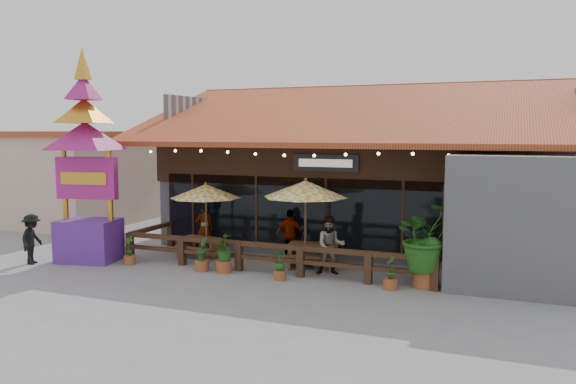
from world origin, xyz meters
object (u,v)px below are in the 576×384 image
at_px(umbrella_right, 306,189).
at_px(tropical_plant, 426,239).
at_px(umbrella_left, 206,192).
at_px(thai_sign_tower, 85,142).
at_px(picnic_table_left, 201,244).
at_px(pedestrian, 32,239).
at_px(picnic_table_right, 313,251).

height_order(umbrella_right, tropical_plant, umbrella_right).
xyz_separation_m(umbrella_right, tropical_plant, (3.77, -0.91, -1.10)).
xyz_separation_m(umbrella_left, thai_sign_tower, (-3.22, -2.01, 1.68)).
distance_m(umbrella_left, picnic_table_left, 1.77).
xyz_separation_m(umbrella_left, tropical_plant, (7.42, -1.19, -0.86)).
bearing_deg(tropical_plant, pedestrian, -171.40).
relative_size(umbrella_right, thai_sign_tower, 0.41).
bearing_deg(tropical_plant, umbrella_right, 166.39).
distance_m(picnic_table_right, thai_sign_tower, 8.07).
xyz_separation_m(picnic_table_right, pedestrian, (-8.48, -2.93, 0.30)).
distance_m(thai_sign_tower, pedestrian, 3.54).
relative_size(picnic_table_right, pedestrian, 1.07).
xyz_separation_m(thai_sign_tower, pedestrian, (-1.41, -1.00, -3.09)).
relative_size(picnic_table_right, thai_sign_tower, 0.23).
distance_m(umbrella_left, picnic_table_right, 4.22).
bearing_deg(picnic_table_left, thai_sign_tower, -148.92).
relative_size(umbrella_right, tropical_plant, 1.29).
distance_m(umbrella_right, thai_sign_tower, 7.23).
xyz_separation_m(umbrella_left, pedestrian, (-4.62, -3.01, -1.41)).
relative_size(umbrella_right, pedestrian, 1.89).
distance_m(picnic_table_left, pedestrian, 5.34).
distance_m(umbrella_left, pedestrian, 5.69).
bearing_deg(picnic_table_right, pedestrian, -160.96).
relative_size(umbrella_left, umbrella_right, 0.99).
bearing_deg(tropical_plant, picnic_table_right, 162.81).
distance_m(umbrella_left, thai_sign_tower, 4.15).
bearing_deg(umbrella_right, picnic_table_left, 178.05).
xyz_separation_m(umbrella_right, picnic_table_left, (-3.79, 0.13, -2.00)).
xyz_separation_m(umbrella_right, pedestrian, (-8.28, -2.73, -1.65)).
bearing_deg(picnic_table_right, umbrella_right, -135.75).
distance_m(tropical_plant, pedestrian, 12.20).
bearing_deg(umbrella_right, tropical_plant, -13.61).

